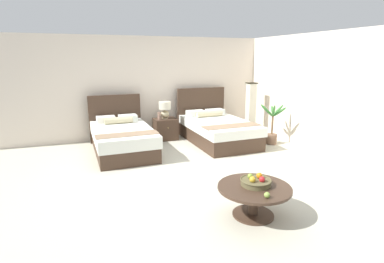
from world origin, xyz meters
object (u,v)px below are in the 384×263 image
Objects in this scene: nightstand at (165,129)px; potted_palm at (272,129)px; fruit_bowl at (256,181)px; loose_apple at (267,195)px; floor_lamp_corner at (251,109)px; vase at (159,116)px; bed_near_window at (122,138)px; table_lamp at (165,108)px; coffee_table at (254,194)px; bed_near_corner at (217,130)px.

nightstand is 2.62m from potted_palm.
fruit_bowl reaches higher than loose_apple.
floor_lamp_corner is (2.29, -0.28, 0.43)m from nightstand.
potted_palm reaches higher than vase.
bed_near_window is 4.94× the size of table_lamp.
bed_near_window is 3.63m from fruit_bowl.
table_lamp reaches higher than coffee_table.
vase is (-1.28, 0.65, 0.31)m from bed_near_corner.
bed_near_window is 3.76× the size of nightstand.
coffee_table is at bearing -89.75° from nightstand.
floor_lamp_corner is (2.29, -0.30, -0.09)m from table_lamp.
bed_near_window reaches higher than coffee_table.
table_lamp is 2.31m from floor_lamp_corner.
fruit_bowl is (0.04, 0.03, 0.16)m from coffee_table.
coffee_table is 2.34× the size of fruit_bowl.
potted_palm reaches higher than table_lamp.
potted_palm reaches higher than nightstand.
table_lamp reaches higher than fruit_bowl.
vase is 0.18× the size of potted_palm.
nightstand is at bearing 13.36° from vase.
fruit_bowl is at bearing 39.65° from coffee_table.
nightstand is (-1.12, 0.69, -0.04)m from bed_near_corner.
loose_apple is at bearing -101.83° from fruit_bowl.
nightstand is at bearing 30.70° from bed_near_window.
potted_palm is at bearing -10.17° from bed_near_window.
vase is at bearing -160.39° from table_lamp.
fruit_bowl is at bearing -86.85° from vase.
loose_apple is (0.15, -4.44, -0.17)m from vase.
loose_apple is 0.07× the size of potted_palm.
nightstand is at bearing 90.78° from fruit_bowl.
floor_lamp_corner is (2.31, 4.20, 0.25)m from loose_apple.
nightstand is at bearing 173.15° from floor_lamp_corner.
floor_lamp_corner is (3.47, 0.42, 0.38)m from bed_near_window.
bed_near_corner is (2.29, 0.01, -0.00)m from bed_near_window.
table_lamp is at bearing 90.24° from coffee_table.
floor_lamp_corner reaches higher than nightstand.
fruit_bowl is (-1.06, -3.42, 0.15)m from bed_near_corner.
potted_palm reaches higher than fruit_bowl.
coffee_table is (0.02, -4.16, -0.48)m from table_lamp.
bed_near_window is 2.29m from bed_near_corner.
loose_apple is (-0.04, -0.34, 0.14)m from coffee_table.
bed_near_corner reaches higher than table_lamp.
floor_lamp_corner reaches higher than coffee_table.
potted_palm is (2.43, -1.28, -0.26)m from vase.
vase is at bearing 33.15° from bed_near_window.
table_lamp is 2.66m from potted_palm.
loose_apple is (-0.08, -0.37, -0.02)m from fruit_bowl.
coffee_table is (0.02, -4.14, 0.04)m from nightstand.
coffee_table is (-1.10, -3.45, -0.00)m from bed_near_corner.
coffee_table is (0.19, -4.10, -0.31)m from vase.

